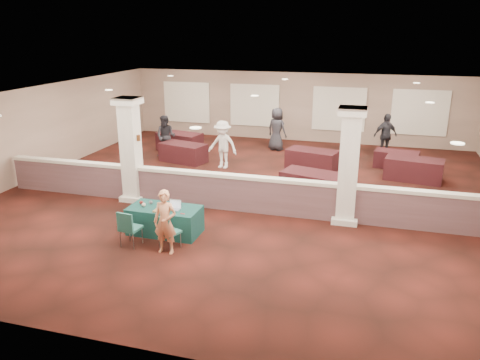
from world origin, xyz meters
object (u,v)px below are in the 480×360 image
(far_table_front_left, at_px, (183,153))
(attendee_d, at_px, (277,129))
(near_table, at_px, (165,220))
(conf_chair_side, at_px, (128,226))
(woman, at_px, (165,222))
(far_table_back_right, at_px, (396,159))
(far_table_front_center, at_px, (313,185))
(far_table_back_center, at_px, (312,160))
(far_table_front_right, at_px, (414,169))
(far_table_back_left, at_px, (180,142))
(conf_chair_main, at_px, (167,230))
(attendee_c, at_px, (385,135))
(attendee_b, at_px, (223,145))
(attendee_a, at_px, (166,136))

(far_table_front_left, xyz_separation_m, attendee_d, (3.22, 2.89, 0.56))
(near_table, distance_m, conf_chair_side, 1.12)
(woman, height_order, far_table_back_right, woman)
(far_table_front_center, distance_m, far_table_back_center, 3.06)
(woman, relative_size, far_table_front_right, 0.81)
(far_table_front_left, xyz_separation_m, far_table_front_center, (5.56, -2.70, 0.03))
(near_table, distance_m, far_table_back_right, 10.03)
(near_table, bearing_deg, far_table_back_left, 110.99)
(woman, distance_m, far_table_front_left, 8.06)
(conf_chair_main, relative_size, far_table_front_right, 0.46)
(far_table_back_center, distance_m, far_table_back_right, 3.30)
(far_table_front_left, distance_m, attendee_c, 8.35)
(conf_chair_side, xyz_separation_m, attendee_c, (6.10, 10.53, 0.37))
(far_table_back_center, bearing_deg, conf_chair_main, -107.59)
(far_table_back_right, bearing_deg, near_table, -127.02)
(near_table, distance_m, far_table_front_left, 6.91)
(far_table_front_center, xyz_separation_m, attendee_c, (2.22, 5.68, 0.51))
(conf_chair_side, xyz_separation_m, attendee_b, (0.11, 7.16, 0.37))
(conf_chair_main, xyz_separation_m, woman, (0.03, -0.13, 0.27))
(far_table_back_left, bearing_deg, conf_chair_main, -68.88)
(far_table_back_left, distance_m, attendee_a, 1.28)
(far_table_front_left, relative_size, attendee_c, 1.01)
(near_table, bearing_deg, far_table_front_center, 49.51)
(near_table, distance_m, attendee_a, 7.73)
(attendee_c, distance_m, attendee_d, 4.56)
(attendee_a, bearing_deg, far_table_front_right, -5.71)
(far_table_back_right, relative_size, attendee_a, 0.93)
(far_table_back_left, bearing_deg, attendee_b, -37.62)
(conf_chair_side, relative_size, attendee_a, 0.53)
(conf_chair_side, bearing_deg, attendee_b, 96.15)
(far_table_front_left, xyz_separation_m, far_table_front_right, (8.76, 0.00, 0.02))
(far_table_front_left, bearing_deg, far_table_front_center, -25.90)
(far_table_front_center, bearing_deg, far_table_back_center, 98.14)
(conf_chair_main, height_order, far_table_back_right, conf_chair_main)
(far_table_front_right, xyz_separation_m, attendee_b, (-6.97, -0.38, 0.52))
(far_table_front_right, bearing_deg, conf_chair_main, -129.32)
(attendee_c, bearing_deg, attendee_a, 164.10)
(far_table_back_center, xyz_separation_m, attendee_a, (-6.08, 0.16, 0.49))
(far_table_front_right, height_order, far_table_back_right, far_table_front_right)
(attendee_a, relative_size, attendee_d, 0.93)
(far_table_front_right, bearing_deg, far_table_back_left, 170.18)
(woman, xyz_separation_m, attendee_b, (-0.90, 7.20, 0.13))
(conf_chair_side, distance_m, attendee_a, 8.46)
(far_table_front_right, relative_size, attendee_c, 1.06)
(far_table_back_center, bearing_deg, far_table_front_right, -5.19)
(near_table, relative_size, attendee_d, 0.99)
(near_table, height_order, attendee_b, attendee_b)
(near_table, height_order, conf_chair_main, conf_chair_main)
(far_table_front_left, xyz_separation_m, far_table_back_left, (-0.86, 1.67, 0.02))
(far_table_back_center, bearing_deg, attendee_a, 178.53)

